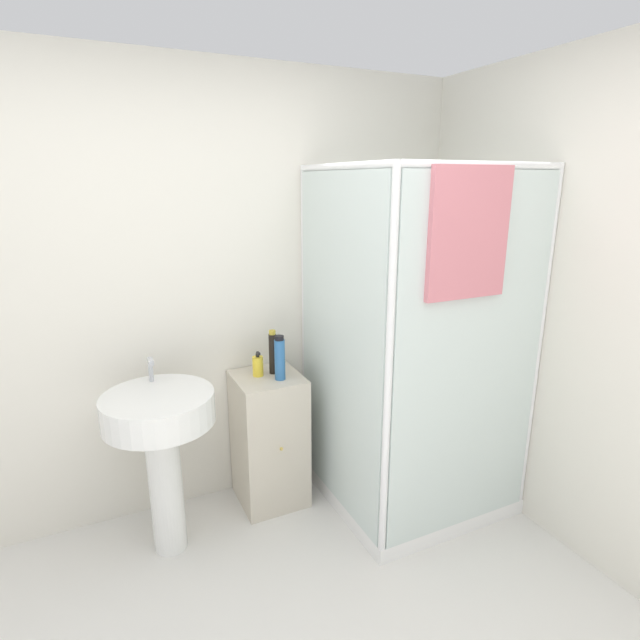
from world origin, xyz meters
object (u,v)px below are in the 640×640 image
(soap_dispenser, at_px, (258,366))
(shampoo_bottle_tall_black, at_px, (273,352))
(sink, at_px, (161,434))
(shampoo_bottle_blue, at_px, (280,358))

(soap_dispenser, distance_m, shampoo_bottle_tall_black, 0.11)
(sink, distance_m, shampoo_bottle_tall_black, 0.75)
(sink, distance_m, shampoo_bottle_blue, 0.73)
(sink, xyz_separation_m, shampoo_bottle_tall_black, (0.67, 0.21, 0.26))
(shampoo_bottle_tall_black, xyz_separation_m, shampoo_bottle_blue, (0.00, -0.10, -0.00))
(soap_dispenser, bearing_deg, sink, -160.62)
(sink, height_order, shampoo_bottle_blue, shampoo_bottle_blue)
(sink, height_order, shampoo_bottle_tall_black, shampoo_bottle_tall_black)
(soap_dispenser, distance_m, shampoo_bottle_blue, 0.16)
(soap_dispenser, relative_size, shampoo_bottle_tall_black, 0.56)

